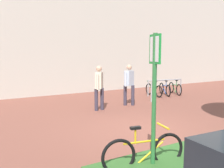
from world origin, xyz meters
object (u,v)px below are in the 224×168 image
(bike_rack_cluster, at_px, (165,89))
(bollard_steel, at_px, (152,92))
(parking_sign_post, at_px, (154,83))
(bike_at_sign, at_px, (144,152))
(person_shirt_white, at_px, (99,85))
(person_casual_tan, at_px, (129,82))

(bike_rack_cluster, relative_size, bollard_steel, 2.33)
(parking_sign_post, distance_m, bike_at_sign, 1.31)
(parking_sign_post, bearing_deg, bollard_steel, 50.13)
(bollard_steel, bearing_deg, person_shirt_white, -175.43)
(person_casual_tan, distance_m, person_shirt_white, 1.52)
(bollard_steel, bearing_deg, bike_at_sign, -131.23)
(parking_sign_post, height_order, bike_rack_cluster, parking_sign_post)
(bike_at_sign, relative_size, person_casual_tan, 0.96)
(bike_at_sign, relative_size, person_shirt_white, 0.96)
(parking_sign_post, bearing_deg, person_casual_tan, 59.50)
(bollard_steel, distance_m, person_casual_tan, 1.43)
(parking_sign_post, bearing_deg, bike_at_sign, 123.67)
(bike_at_sign, xyz_separation_m, person_casual_tan, (3.14, 5.04, 0.63))
(parking_sign_post, relative_size, bike_at_sign, 1.53)
(bike_at_sign, distance_m, person_shirt_white, 5.17)
(bike_at_sign, distance_m, person_casual_tan, 5.97)
(bike_rack_cluster, bearing_deg, person_casual_tan, -158.99)
(bike_rack_cluster, height_order, person_shirt_white, person_shirt_white)
(parking_sign_post, xyz_separation_m, person_shirt_white, (1.54, 5.00, -0.67))
(parking_sign_post, xyz_separation_m, bollard_steel, (4.37, 5.23, -1.20))
(bike_at_sign, height_order, bike_rack_cluster, bike_at_sign)
(bike_at_sign, bearing_deg, bike_rack_cluster, 44.92)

